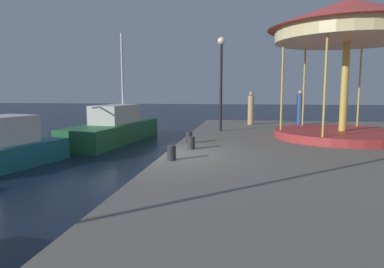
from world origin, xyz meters
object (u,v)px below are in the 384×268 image
object	(u,v)px
sailboat_green	(115,128)
bollard_north	(191,143)
person_by_the_water	(251,109)
person_far_corner	(300,109)
carousel	(347,35)
lamp_post_mid_promenade	(221,67)
bollard_south	(172,153)
motorboat_teal	(3,148)
bollard_center	(189,138)

from	to	relation	value
sailboat_green	bollard_north	size ratio (longest dim) A/B	18.82
bollard_north	person_by_the_water	size ratio (longest dim) A/B	0.22
person_far_corner	person_by_the_water	bearing A→B (deg)	-178.03
carousel	lamp_post_mid_promenade	world-z (taller)	carousel
bollard_north	bollard_south	bearing A→B (deg)	-98.02
sailboat_green	bollard_north	distance (m)	8.07
carousel	bollard_north	xyz separation A→B (m)	(-5.54, -3.42, -3.79)
bollard_north	person_far_corner	distance (m)	9.90
bollard_south	bollard_north	bearing A→B (deg)	81.98
person_by_the_water	lamp_post_mid_promenade	bearing A→B (deg)	-112.93
carousel	person_by_the_water	distance (m)	6.97
carousel	lamp_post_mid_promenade	size ratio (longest dim) A/B	1.41
motorboat_teal	lamp_post_mid_promenade	world-z (taller)	lamp_post_mid_promenade
bollard_center	carousel	bearing A→B (deg)	20.35
sailboat_green	person_by_the_water	bearing A→B (deg)	17.84
person_by_the_water	carousel	bearing A→B (deg)	-56.10
sailboat_green	bollard_center	xyz separation A→B (m)	(4.77, -5.04, 0.28)
motorboat_teal	bollard_center	size ratio (longest dim) A/B	11.72
motorboat_teal	bollard_north	size ratio (longest dim) A/B	11.72
bollard_north	bollard_center	bearing A→B (deg)	101.95
sailboat_green	lamp_post_mid_promenade	bearing A→B (deg)	-11.58
lamp_post_mid_promenade	bollard_south	distance (m)	7.56
motorboat_teal	person_by_the_water	world-z (taller)	person_by_the_water
sailboat_green	carousel	bearing A→B (deg)	-15.26
bollard_north	person_far_corner	bearing A→B (deg)	61.53
carousel	bollard_south	xyz separation A→B (m)	(-5.80, -5.26, -3.79)
bollard_south	lamp_post_mid_promenade	bearing A→B (deg)	82.92
motorboat_teal	carousel	bearing A→B (deg)	15.64
bollard_north	bollard_south	distance (m)	1.86
bollard_center	person_far_corner	size ratio (longest dim) A/B	0.21
lamp_post_mid_promenade	bollard_south	bearing A→B (deg)	-97.08
bollard_center	person_by_the_water	distance (m)	7.72
bollard_south	bollard_center	size ratio (longest dim) A/B	1.00
carousel	bollard_north	bearing A→B (deg)	-148.30
bollard_north	lamp_post_mid_promenade	bearing A→B (deg)	83.26
person_far_corner	person_by_the_water	distance (m)	2.64
bollard_center	person_far_corner	distance (m)	8.96
carousel	bollard_south	distance (m)	8.70
lamp_post_mid_promenade	person_far_corner	xyz separation A→B (m)	(4.10, 3.53, -2.04)
carousel	sailboat_green	bearing A→B (deg)	164.74
lamp_post_mid_promenade	bollard_south	world-z (taller)	lamp_post_mid_promenade
bollard_center	person_far_corner	bearing A→B (deg)	56.14
motorboat_teal	carousel	world-z (taller)	carousel
motorboat_teal	bollard_center	distance (m)	6.59
bollard_south	bollard_center	bearing A→B (deg)	90.16
bollard_center	person_by_the_water	world-z (taller)	person_by_the_water
carousel	person_far_corner	size ratio (longest dim) A/B	3.17
carousel	bollard_center	distance (m)	7.26
motorboat_teal	person_by_the_water	xyz separation A→B (m)	(8.79, 8.60, 1.01)
motorboat_teal	bollard_south	distance (m)	6.73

